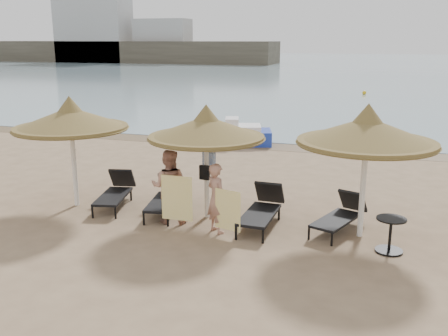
# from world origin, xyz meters

# --- Properties ---
(ground) EXTENTS (160.00, 160.00, 0.00)m
(ground) POSITION_xyz_m (0.00, 0.00, 0.00)
(ground) COLOR #96795A
(ground) RESTS_ON ground
(sea) EXTENTS (200.00, 140.00, 0.03)m
(sea) POSITION_xyz_m (0.00, 80.00, 0.01)
(sea) COLOR gray
(sea) RESTS_ON ground
(wet_sand_strip) EXTENTS (200.00, 1.60, 0.01)m
(wet_sand_strip) POSITION_xyz_m (0.00, 9.40, 0.00)
(wet_sand_strip) COLOR brown
(wet_sand_strip) RESTS_ON ground
(far_shore) EXTENTS (150.00, 54.80, 12.00)m
(far_shore) POSITION_xyz_m (-25.10, 77.82, 2.91)
(far_shore) COLOR brown
(far_shore) RESTS_ON ground
(palapa_left) EXTENTS (2.99, 2.99, 2.96)m
(palapa_left) POSITION_xyz_m (-3.76, 0.25, 2.36)
(palapa_left) COLOR white
(palapa_left) RESTS_ON ground
(palapa_center) EXTENTS (2.89, 2.89, 2.86)m
(palapa_center) POSITION_xyz_m (-0.08, 0.45, 2.28)
(palapa_center) COLOR white
(palapa_center) RESTS_ON ground
(palapa_right) EXTENTS (3.07, 3.07, 3.05)m
(palapa_right) POSITION_xyz_m (3.68, 0.32, 2.42)
(palapa_right) COLOR white
(palapa_right) RESTS_ON ground
(lounger_far_left) EXTENTS (1.07, 2.06, 0.88)m
(lounger_far_left) POSITION_xyz_m (-2.74, 0.58, 0.39)
(lounger_far_left) COLOR black
(lounger_far_left) RESTS_ON ground
(lounger_near_left) EXTENTS (1.00, 2.07, 0.89)m
(lounger_near_left) POSITION_xyz_m (-1.24, 0.54, 0.40)
(lounger_near_left) COLOR black
(lounger_near_left) RESTS_ON ground
(lounger_near_right) EXTENTS (0.74, 2.10, 0.93)m
(lounger_near_right) POSITION_xyz_m (1.38, 0.35, 0.42)
(lounger_near_right) COLOR black
(lounger_near_right) RESTS_ON ground
(lounger_far_right) EXTENTS (1.24, 1.97, 0.84)m
(lounger_far_right) POSITION_xyz_m (3.22, 0.59, 0.38)
(lounger_far_right) COLOR black
(lounger_far_right) RESTS_ON ground
(side_table) EXTENTS (0.62, 0.62, 0.75)m
(side_table) POSITION_xyz_m (4.32, -0.40, 0.35)
(side_table) COLOR black
(side_table) RESTS_ON ground
(person_left) EXTENTS (1.08, 0.81, 2.11)m
(person_left) POSITION_xyz_m (-0.83, -0.17, 1.06)
(person_left) COLOR tan
(person_left) RESTS_ON ground
(person_right) EXTENTS (1.05, 0.98, 1.92)m
(person_right) POSITION_xyz_m (0.48, -0.44, 0.96)
(person_right) COLOR tan
(person_right) RESTS_ON ground
(towel_left) EXTENTS (0.78, 0.02, 1.09)m
(towel_left) POSITION_xyz_m (-0.48, -0.52, 0.75)
(towel_left) COLOR yellow
(towel_left) RESTS_ON ground
(towel_right) EXTENTS (0.65, 0.20, 0.94)m
(towel_right) POSITION_xyz_m (0.83, -0.69, 0.65)
(towel_right) COLOR yellow
(towel_right) RESTS_ON ground
(bag_patterned) EXTENTS (0.36, 0.21, 0.43)m
(bag_patterned) POSITION_xyz_m (-0.08, 0.63, 1.43)
(bag_patterned) COLOR white
(bag_patterned) RESTS_ON ground
(bag_dark) EXTENTS (0.26, 0.11, 0.36)m
(bag_dark) POSITION_xyz_m (-0.08, 0.29, 1.21)
(bag_dark) COLOR black
(bag_dark) RESTS_ON ground
(pedal_boat) EXTENTS (2.75, 2.07, 1.14)m
(pedal_boat) POSITION_xyz_m (-1.70, 9.42, 0.42)
(pedal_boat) COLOR #1D37AF
(pedal_boat) RESTS_ON ground
(buoy_mid) EXTENTS (0.32, 0.32, 0.32)m
(buoy_mid) POSITION_xyz_m (2.45, 31.47, 0.16)
(buoy_mid) COLOR gold
(buoy_mid) RESTS_ON ground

